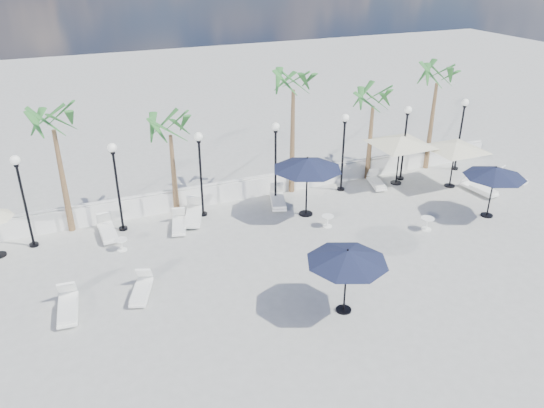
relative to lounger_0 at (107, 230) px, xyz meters
name	(u,v)px	position (x,y,z in m)	size (l,w,h in m)	color
ground	(345,272)	(7.66, -6.22, -0.24)	(100.00, 100.00, 0.00)	gray
balustrade	(267,185)	(7.66, 1.28, 0.23)	(26.00, 0.30, 1.01)	silver
lamppost_0	(22,189)	(-2.84, 0.28, 2.25)	(0.36, 0.36, 3.84)	black
lamppost_1	(116,175)	(0.66, 0.28, 2.25)	(0.36, 0.36, 3.84)	black
lamppost_2	(200,163)	(4.16, 0.28, 2.25)	(0.36, 0.36, 3.84)	black
lamppost_3	(276,152)	(7.66, 0.28, 2.25)	(0.36, 0.36, 3.84)	black
lamppost_4	(344,142)	(11.16, 0.28, 2.25)	(0.36, 0.36, 3.84)	black
lamppost_5	(405,133)	(14.66, 0.28, 2.25)	(0.36, 0.36, 3.84)	black
lamppost_6	(462,125)	(18.16, 0.28, 2.25)	(0.36, 0.36, 3.84)	black
palm_0	(53,127)	(-1.34, 1.08, 4.29)	(2.60, 2.60, 5.50)	brown
palm_1	(170,132)	(3.16, 1.08, 3.51)	(2.60, 2.60, 4.70)	brown
palm_2	(293,87)	(8.86, 1.08, 4.88)	(2.60, 2.60, 6.10)	brown
palm_3	(373,103)	(13.16, 1.08, 3.71)	(2.60, 2.60, 4.90)	brown
palm_4	(437,80)	(16.86, 1.08, 4.49)	(2.60, 2.60, 5.70)	brown
lounger_0	(107,230)	(0.00, 0.00, 0.00)	(0.70, 1.94, 0.72)	white
lounger_1	(179,224)	(2.86, -0.55, -0.02)	(0.97, 1.82, 0.65)	white
lounger_2	(68,307)	(-1.87, -4.82, 0.00)	(0.78, 1.93, 0.71)	white
lounger_3	(141,290)	(0.52, -4.75, -0.03)	(1.11, 1.79, 0.64)	white
lounger_4	(193,214)	(3.65, 0.00, 0.02)	(1.30, 2.18, 0.78)	white
lounger_5	(278,199)	(7.66, 0.00, 0.01)	(1.21, 2.06, 0.74)	white
lounger_6	(479,187)	(17.23, -2.54, 0.00)	(0.82, 2.00, 0.73)	white
lounger_7	(377,182)	(13.03, 0.00, -0.03)	(0.98, 1.79, 0.64)	white
lounger_8	(511,178)	(19.66, -2.14, -0.04)	(1.04, 1.71, 0.61)	white
side_table_0	(121,244)	(0.36, -1.43, 0.05)	(0.50, 0.50, 0.48)	white
side_table_1	(328,220)	(8.75, -2.83, 0.06)	(0.52, 0.52, 0.50)	white
side_table_2	(427,223)	(12.48, -4.69, 0.09)	(0.56, 0.56, 0.54)	white
parasol_navy_left	(347,257)	(6.47, -8.20, 1.82)	(2.65, 2.65, 2.34)	black
parasol_navy_mid	(307,164)	(8.41, -1.44, 2.17)	(3.06, 3.06, 2.74)	black
parasol_navy_right	(495,172)	(15.76, -4.70, 1.85)	(2.65, 2.65, 2.38)	black
parasol_cream_sq_a	(401,137)	(14.13, -0.10, 2.20)	(5.37, 5.37, 2.64)	black
parasol_cream_sq_b	(456,143)	(16.40, -1.44, 2.05)	(4.95, 4.95, 2.48)	black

